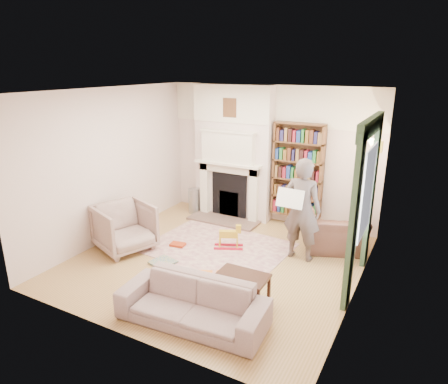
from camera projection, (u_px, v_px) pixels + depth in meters
The scene contains 25 objects.
floor at pixel (217, 260), 6.77m from camera, with size 4.50×4.50×0.00m, color olive.
ceiling at pixel (216, 91), 5.92m from camera, with size 4.50×4.50×0.00m, color white.
wall_back at pixel (270, 155), 8.23m from camera, with size 4.50×4.50×0.00m, color beige.
wall_front at pixel (118, 230), 4.46m from camera, with size 4.50×4.50×0.00m, color beige.
wall_left at pixel (111, 165), 7.36m from camera, with size 4.50×4.50×0.00m, color beige.
wall_right at pixel (363, 203), 5.33m from camera, with size 4.50×4.50×0.00m, color beige.
fireplace at pixel (233, 153), 8.41m from camera, with size 1.70×0.58×2.80m.
bookcase at pixel (298, 170), 7.90m from camera, with size 1.00×0.24×1.85m, color brown.
window at pixel (368, 192), 5.65m from camera, with size 0.02×0.90×1.30m, color silver.
curtain_left at pixel (353, 224), 5.16m from camera, with size 0.07×0.32×2.40m, color #2A422D.
curtain_right at pixel (371, 195), 6.33m from camera, with size 0.07×0.32×2.40m, color #2A422D.
pelmet at pixel (372, 126), 5.39m from camera, with size 0.09×1.70×0.24m, color #2A422D.
wall_sconce at pixel (369, 146), 6.53m from camera, with size 0.20×0.24×0.24m, color gold, non-canonical shape.
rug at pixel (218, 247), 7.24m from camera, with size 2.42×1.86×0.01m, color beige.
armchair_reading at pixel (335, 232), 7.07m from camera, with size 1.03×0.90×0.67m, color #452724.
armchair_left at pixel (125, 227), 7.06m from camera, with size 0.90×0.92×0.84m, color #A99F8B.
sofa at pixel (192, 303), 5.07m from camera, with size 1.92×0.75×0.56m, color #AA9D8C.
man_reading at pixel (302, 210), 6.61m from camera, with size 0.64×0.42×1.76m, color #504340.
newspaper at pixel (290, 198), 6.44m from camera, with size 0.45×0.02×0.31m, color white.
coffee_table at pixel (242, 290), 5.47m from camera, with size 0.70×0.45×0.45m, color #371F13, non-canonical shape.
paraffin_heater at pixel (194, 201), 8.89m from camera, with size 0.24×0.24×0.55m, color #929498.
rocking_horse at pixel (229, 237), 7.15m from camera, with size 0.52×0.21×0.46m, color gold, non-canonical shape.
board_game at pixel (163, 262), 6.65m from camera, with size 0.36×0.36×0.03m, color gold.
game_box_lid at pixel (178, 244), 7.28m from camera, with size 0.26×0.18×0.04m, color #A43112.
comic_annuals at pixel (218, 274), 6.28m from camera, with size 0.63×0.37×0.02m.
Camera 1 is at (3.00, -5.31, 3.17)m, focal length 32.00 mm.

